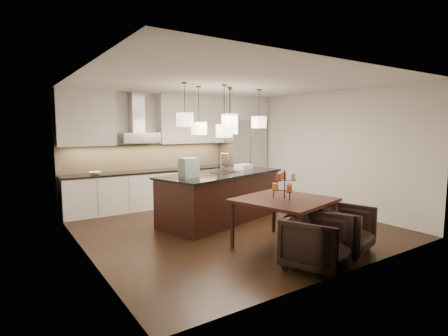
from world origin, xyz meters
TOP-DOWN VIEW (x-y plane):
  - floor at (0.00, 0.00)m, footprint 5.50×5.50m
  - ceiling at (0.00, 0.00)m, footprint 5.50×5.50m
  - wall_back at (0.00, 2.76)m, footprint 5.50×0.02m
  - wall_front at (0.00, -2.76)m, footprint 5.50×0.02m
  - wall_left at (-2.76, 0.00)m, footprint 0.02×5.50m
  - wall_right at (2.76, 0.00)m, footprint 0.02×5.50m
  - refrigerator at (2.10, 2.38)m, footprint 1.20×0.72m
  - fridge_panel at (2.10, 2.38)m, footprint 1.26×0.72m
  - lower_cabinets at (-0.62, 2.43)m, footprint 4.21×0.62m
  - countertop at (-0.62, 2.43)m, footprint 4.21×0.66m
  - backsplash at (-0.62, 2.73)m, footprint 4.21×0.02m
  - upper_cab_left at (-2.10, 2.57)m, footprint 1.25×0.35m
  - upper_cab_right at (0.55, 2.57)m, footprint 1.85×0.35m
  - hood_canopy at (-0.93, 2.48)m, footprint 0.90×0.52m
  - hood_chimney at (-0.93, 2.59)m, footprint 0.30×0.28m
  - fruit_bowl at (-2.00, 2.38)m, footprint 0.30×0.30m
  - island_body at (0.12, 0.48)m, footprint 2.96×1.84m
  - island_top at (0.12, 0.48)m, footprint 3.07×1.94m
  - faucet at (0.20, 0.61)m, footprint 0.18×0.29m
  - tote_bag at (-0.79, 0.21)m, footprint 0.42×0.30m
  - food_container at (0.91, 0.75)m, footprint 0.43×0.36m
  - dining_table at (0.03, -1.52)m, footprint 1.65×1.65m
  - candelabra at (0.03, -1.52)m, footprint 0.47×0.47m
  - candle_a at (0.18, -1.48)m, footprint 0.10×0.10m
  - candle_b at (-0.07, -1.41)m, footprint 0.10×0.10m
  - candle_c at (-0.01, -1.67)m, footprint 0.10×0.10m
  - candle_d at (0.12, -1.40)m, footprint 0.10×0.10m
  - candle_e at (-0.11, -1.54)m, footprint 0.10×0.10m
  - candle_f at (0.09, -1.65)m, footprint 0.10×0.10m
  - armchair_left at (-0.20, -2.42)m, footprint 1.07×1.08m
  - armchair_right at (0.72, -2.19)m, footprint 0.97×0.98m
  - pendant_a at (-0.80, 0.34)m, footprint 0.24×0.24m
  - pendant_b at (-0.27, 0.73)m, footprint 0.24×0.24m
  - pendant_c at (0.30, 0.45)m, footprint 0.24×0.24m
  - pendant_d at (0.51, 0.72)m, footprint 0.24×0.24m
  - pendant_e at (1.11, 0.47)m, footprint 0.24×0.24m
  - pendant_f at (0.03, 0.23)m, footprint 0.24×0.24m

SIDE VIEW (x-z plane):
  - floor at x=0.00m, z-range -0.02..0.00m
  - armchair_right at x=0.72m, z-range 0.00..0.72m
  - armchair_left at x=-0.20m, z-range 0.00..0.76m
  - dining_table at x=0.03m, z-range 0.00..0.81m
  - lower_cabinets at x=-0.62m, z-range 0.00..0.88m
  - island_body at x=0.12m, z-range 0.00..0.97m
  - countertop at x=-0.62m, z-range 0.88..0.92m
  - fruit_bowl at x=-2.00m, z-range 0.92..0.98m
  - island_top at x=0.12m, z-range 0.97..1.01m
  - candle_a at x=0.18m, z-range 0.95..1.06m
  - candle_b at x=-0.07m, z-range 0.95..1.06m
  - candle_c at x=-0.01m, z-range 0.95..1.06m
  - candelabra at x=0.03m, z-range 0.81..1.29m
  - food_container at x=0.91m, z-range 1.01..1.12m
  - refrigerator at x=2.10m, z-range 0.00..2.15m
  - candle_d at x=0.12m, z-range 1.13..1.23m
  - candle_e at x=-0.11m, z-range 1.13..1.23m
  - candle_f at x=0.09m, z-range 1.13..1.23m
  - tote_bag at x=-0.79m, z-range 1.01..1.39m
  - faucet at x=0.20m, z-range 1.01..1.43m
  - backsplash at x=-0.62m, z-range 0.92..1.55m
  - wall_back at x=0.00m, z-range 0.00..2.80m
  - wall_front at x=0.00m, z-range 0.00..2.80m
  - wall_left at x=-2.76m, z-range 0.00..2.80m
  - wall_right at x=2.76m, z-range 0.00..2.80m
  - hood_canopy at x=-0.93m, z-range 1.60..1.84m
  - pendant_f at x=0.03m, z-range 1.76..2.02m
  - pendant_b at x=-0.27m, z-range 1.81..2.07m
  - pendant_d at x=0.51m, z-range 1.82..2.08m
  - pendant_e at x=1.11m, z-range 1.95..2.21m
  - pendant_a at x=-0.80m, z-range 1.98..2.24m
  - pendant_c at x=0.30m, z-range 1.98..2.24m
  - upper_cab_left at x=-2.10m, z-range 1.55..2.80m
  - upper_cab_right at x=0.55m, z-range 1.55..2.80m
  - hood_chimney at x=-0.93m, z-range 1.84..2.80m
  - fridge_panel at x=2.10m, z-range 2.15..2.80m
  - ceiling at x=0.00m, z-range 2.80..2.82m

